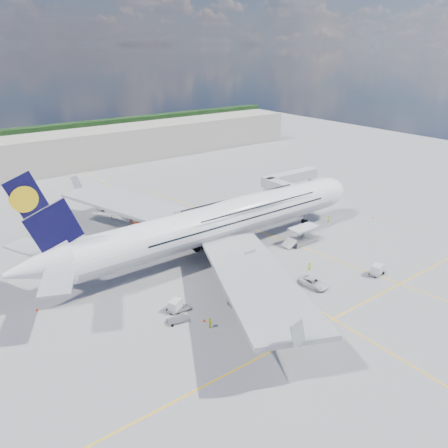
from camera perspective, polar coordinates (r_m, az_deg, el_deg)
ground at (r=83.84m, az=3.57°, el=-6.01°), size 300.00×300.00×0.00m
taxi_line_main at (r=83.84m, az=3.57°, el=-6.01°), size 0.25×220.00×0.01m
taxi_line_cross at (r=72.04m, az=14.06°, el=-11.92°), size 120.00×0.25×0.01m
taxi_line_diag at (r=98.95m, az=6.07°, el=-1.48°), size 14.16×99.06×0.01m
airliner at (r=88.18m, az=-0.37°, el=0.44°), size 77.26×79.15×23.71m
jet_bridge at (r=114.33m, az=8.40°, el=5.37°), size 18.80×12.10×8.50m
cargo_loader at (r=95.73m, az=10.21°, el=-1.75°), size 8.53×3.20×3.67m
terminal at (r=162.03m, az=-18.77°, el=9.14°), size 180.00×16.00×12.00m
tree_line at (r=217.84m, az=-12.55°, el=12.37°), size 160.00×6.00×8.00m
dolly_row_a at (r=69.50m, az=-6.10°, el=-12.33°), size 3.49×2.27×0.47m
dolly_row_b at (r=72.07m, az=-5.43°, el=-10.96°), size 2.84×1.69×0.40m
dolly_row_c at (r=73.24m, az=1.55°, el=-10.26°), size 2.94×2.03×0.39m
dolly_back at (r=71.80m, az=-6.39°, el=-10.48°), size 3.33×2.74×1.86m
dolly_nose_far at (r=86.33m, az=19.36°, el=-5.66°), size 3.49×2.44×2.01m
dolly_nose_near at (r=88.37m, az=4.75°, el=-3.82°), size 3.03×2.30×1.71m
baggage_tug at (r=72.86m, az=3.35°, el=-10.15°), size 2.42×1.18×1.49m
catering_truck_inner at (r=103.02m, az=-10.21°, el=0.47°), size 7.43×3.69×4.25m
catering_truck_outer at (r=117.74m, az=-14.83°, el=2.76°), size 6.43×2.54×3.84m
service_van at (r=79.53m, az=11.56°, el=-7.51°), size 3.26×5.83×1.54m
crew_nose at (r=108.25m, az=13.49°, el=0.65°), size 0.74×0.60×1.76m
crew_loader at (r=102.39m, az=10.50°, el=-0.35°), size 1.08×1.12×1.81m
crew_wing at (r=67.60m, az=-1.86°, el=-12.75°), size 0.56×1.11×1.82m
crew_van at (r=84.96m, az=11.11°, el=-5.40°), size 0.78×0.93×1.62m
crew_tug at (r=80.08m, az=7.20°, el=-6.97°), size 1.14×0.85×1.57m
cone_nose at (r=114.16m, az=18.84°, el=0.84°), size 0.39×0.39×0.50m
cone_wing_left_inner at (r=100.05m, az=-14.50°, el=-1.67°), size 0.41×0.41×0.52m
cone_wing_left_outer at (r=111.84m, az=-14.47°, el=0.92°), size 0.42×0.42×0.53m
cone_wing_right_inner at (r=75.05m, az=6.73°, el=-9.59°), size 0.42×0.42×0.53m
cone_wing_right_outer at (r=69.32m, az=-2.63°, el=-12.42°), size 0.42×0.42×0.53m
cone_tail at (r=77.79m, az=-23.24°, el=-10.20°), size 0.44×0.44×0.57m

